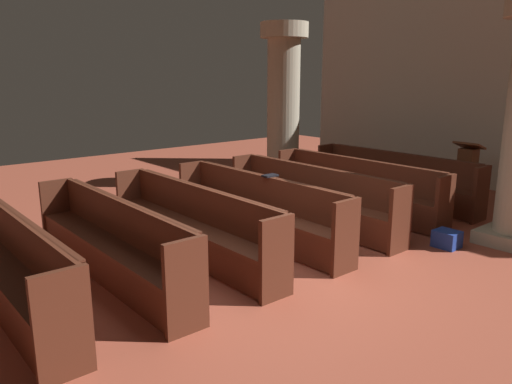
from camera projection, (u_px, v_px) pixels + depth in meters
ground_plane at (286, 267)px, 6.05m from camera, size 19.20×19.20×0.00m
pew_row_0 at (394, 177)px, 8.99m from camera, size 3.29×0.46×0.89m
pew_row_1 at (356, 185)px, 8.31m from camera, size 3.29×0.46×0.89m
pew_row_2 at (311, 195)px, 7.64m from camera, size 3.29×0.47×0.89m
pew_row_3 at (257, 207)px, 6.96m from camera, size 3.29×0.46×0.89m
pew_row_4 at (192, 221)px, 6.28m from camera, size 3.29×0.46×0.89m
pew_row_5 at (111, 239)px, 5.61m from camera, size 3.29×0.47×0.89m
pew_row_6 at (7, 261)px, 4.93m from camera, size 3.29×0.46×0.89m
pillar_far_side at (283, 103)px, 10.19m from camera, size 0.96×0.96×3.27m
lectern at (466, 175)px, 9.21m from camera, size 0.48×0.45×1.08m
hymn_book at (270, 176)px, 6.93m from camera, size 0.13×0.22×0.03m
kneeler_box_blue at (447, 239)px, 6.71m from camera, size 0.32×0.28×0.23m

